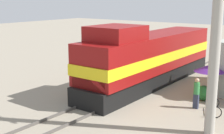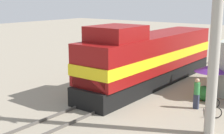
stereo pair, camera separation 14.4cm
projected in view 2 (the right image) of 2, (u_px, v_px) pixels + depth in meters
ground_plane at (125, 94)px, 21.05m from camera, size 120.00×120.00×0.00m
rail_near at (117, 91)px, 21.46m from camera, size 0.08×32.25×0.15m
rail_far at (134, 95)px, 20.61m from camera, size 0.08×32.25×0.15m
locomotive at (150, 58)px, 23.01m from camera, size 3.02×15.11×4.69m
utility_pole at (217, 20)px, 13.71m from camera, size 1.80×0.49×10.71m
vendor_umbrella at (210, 68)px, 19.84m from camera, size 1.98×1.98×2.21m
shrub_cluster at (204, 93)px, 19.70m from camera, size 0.96×0.96×0.96m
person_bystander at (197, 92)px, 18.12m from camera, size 0.34×0.34×1.83m
bicycle at (215, 107)px, 17.55m from camera, size 1.25×1.81×0.65m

